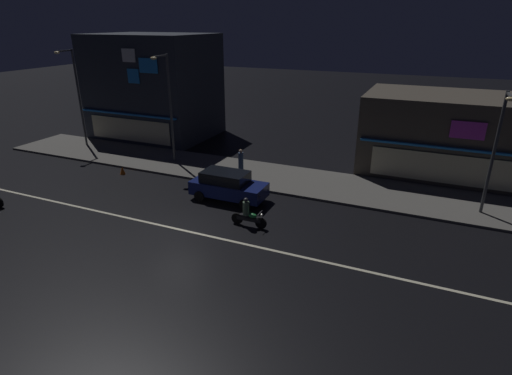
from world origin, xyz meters
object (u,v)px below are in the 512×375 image
Objects in this scene: streetlamp_east at (497,144)px; motorcycle_lead at (248,215)px; streetlamp_mid at (168,101)px; parked_car_near_kerb at (228,185)px; traffic_cone at (122,170)px; streetlamp_west at (76,91)px; pedestrian_on_sidewalk at (241,164)px.

motorcycle_lead is (-10.75, -5.93, -3.31)m from streetlamp_east.
streetlamp_mid is 1.72× the size of parked_car_near_kerb.
motorcycle_lead is at bearing -17.64° from traffic_cone.
streetlamp_west is at bearing 151.43° from traffic_cone.
streetlamp_mid reaches higher than parked_car_near_kerb.
motorcycle_lead is (18.09, -7.39, -3.88)m from streetlamp_west.
streetlamp_mid is 8.56m from parked_car_near_kerb.
streetlamp_east is 1.48× the size of parked_car_near_kerb.
parked_car_near_kerb is (-13.18, -3.38, -3.07)m from streetlamp_east.
parked_car_near_kerb reaches higher than traffic_cone.
parked_car_near_kerb is at bearing -32.05° from streetlamp_mid.
streetlamp_mid is at bearing -4.60° from streetlamp_west.
streetlamp_west reaches higher than motorcycle_lead.
pedestrian_on_sidewalk is (-13.88, -0.18, -2.91)m from streetlamp_east.
streetlamp_east is at bearing -10.24° from pedestrian_on_sidewalk.
streetlamp_east is 11.56× the size of traffic_cone.
traffic_cone is (7.25, -3.95, -4.23)m from streetlamp_west.
pedestrian_on_sidewalk is at bearing -179.24° from streetlamp_east.
streetlamp_east is (28.84, -1.47, -0.57)m from streetlamp_west.
streetlamp_mid is at bearing 144.84° from motorcycle_lead.
motorcycle_lead is at bearing -72.39° from pedestrian_on_sidewalk.
pedestrian_on_sidewalk is 0.44× the size of parked_car_near_kerb.
streetlamp_east is at bearing 6.55° from traffic_cone.
motorcycle_lead is 3.45× the size of traffic_cone.
streetlamp_east is 22.04m from traffic_cone.
motorcycle_lead is 11.38m from traffic_cone.
pedestrian_on_sidewalk reaches higher than parked_car_near_kerb.
traffic_cone is (-10.84, 3.45, -0.36)m from motorcycle_lead.
streetlamp_mid reaches higher than pedestrian_on_sidewalk.
streetlamp_west is 3.92× the size of motorcycle_lead.
streetlamp_east is at bearing 30.22° from motorcycle_lead.
pedestrian_on_sidewalk is 8.08m from traffic_cone.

